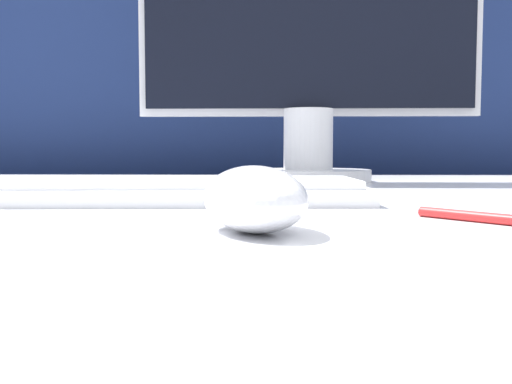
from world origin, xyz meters
name	(u,v)px	position (x,y,z in m)	size (l,w,h in m)	color
partition_panel	(263,225)	(0.00, 0.72, 0.65)	(5.00, 0.03, 1.30)	navy
computer_mouse_near	(254,199)	(0.02, -0.29, 0.80)	(0.09, 0.12, 0.04)	white
keyboard	(179,191)	(-0.07, -0.08, 0.79)	(0.39, 0.16, 0.02)	white
monitor	(309,1)	(0.08, 0.32, 1.07)	(0.56, 0.21, 0.57)	silver
pen	(511,220)	(0.20, -0.26, 0.78)	(0.10, 0.12, 0.01)	red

